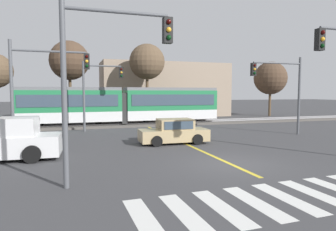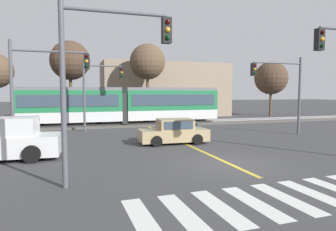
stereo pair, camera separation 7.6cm
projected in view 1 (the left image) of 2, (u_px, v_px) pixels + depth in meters
name	position (u px, v px, depth m)	size (l,w,h in m)	color
ground_plane	(230.00, 164.00, 13.15)	(200.00, 200.00, 0.00)	#3D3D3F
track_bed	(143.00, 124.00, 29.03)	(120.00, 4.00, 0.18)	#56514C
rail_near	(145.00, 123.00, 28.33)	(120.00, 0.08, 0.10)	#939399
rail_far	(142.00, 122.00, 29.70)	(120.00, 0.08, 0.10)	#939399
light_rail_tram	(123.00, 104.00, 28.25)	(18.50, 2.64, 3.43)	silver
crosswalk_stripe_0	(144.00, 219.00, 7.46)	(0.56, 2.80, 0.01)	silver
crosswalk_stripe_1	(185.00, 213.00, 7.83)	(0.56, 2.80, 0.01)	silver
crosswalk_stripe_2	(222.00, 207.00, 8.19)	(0.56, 2.80, 0.01)	silver
crosswalk_stripe_3	(256.00, 202.00, 8.56)	(0.56, 2.80, 0.01)	silver
crosswalk_stripe_4	(287.00, 198.00, 8.92)	(0.56, 2.80, 0.01)	silver
crosswalk_stripe_5	(315.00, 194.00, 9.28)	(0.56, 2.80, 0.01)	silver
lane_centre_line	(181.00, 142.00, 19.07)	(0.20, 17.01, 0.01)	gold
sedan_crossing	(174.00, 132.00, 18.46)	(4.26, 2.04, 1.52)	tan
pickup_truck	(2.00, 142.00, 13.86)	(5.50, 2.45, 1.98)	silver
traffic_light_far_left	(98.00, 85.00, 24.11)	(3.25, 0.38, 5.62)	#515459
traffic_light_mid_right	(283.00, 83.00, 21.80)	(4.25, 0.38, 5.74)	#515459
traffic_light_mid_left	(40.00, 78.00, 16.73)	(4.25, 0.38, 6.01)	#515459
traffic_light_near_left	(103.00, 63.00, 9.92)	(3.75, 0.38, 6.23)	#515459
bare_tree_west	(69.00, 61.00, 31.97)	(4.19, 4.19, 8.65)	brown
bare_tree_east	(147.00, 62.00, 32.64)	(3.88, 3.88, 8.43)	brown
bare_tree_far_east	(270.00, 78.00, 39.48)	(4.32, 4.32, 7.19)	brown
building_backdrop_far	(165.00, 90.00, 39.70)	(16.54, 6.00, 6.96)	gray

